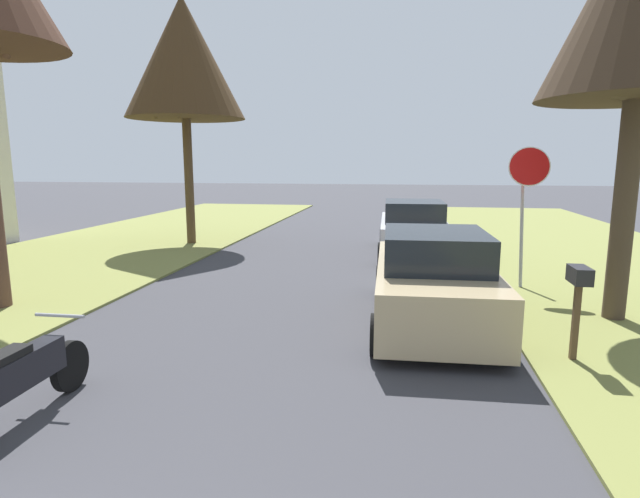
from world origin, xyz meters
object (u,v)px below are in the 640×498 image
stop_sign_far (527,187)px  parked_motorcycle (23,378)px  parked_sedan_silver (413,230)px  street_tree_left_mid_b (184,58)px  parked_sedan_tan (433,281)px  curbside_mailbox (579,286)px

stop_sign_far → parked_motorcycle: size_ratio=1.43×
parked_sedan_silver → street_tree_left_mid_b: bearing=173.9°
street_tree_left_mid_b → parked_sedan_tan: bearing=-43.9°
stop_sign_far → curbside_mailbox: bearing=-92.6°
parked_sedan_silver → parked_motorcycle: 11.14m
parked_sedan_tan → parked_motorcycle: 5.94m
stop_sign_far → parked_motorcycle: 9.34m
stop_sign_far → parked_sedan_silver: 4.52m
stop_sign_far → street_tree_left_mid_b: size_ratio=0.38×
parked_sedan_silver → parked_sedan_tan: bearing=-87.9°
parked_sedan_tan → parked_motorcycle: (-4.33, -4.06, -0.24)m
stop_sign_far → street_tree_left_mid_b: bearing=154.5°
street_tree_left_mid_b → parked_sedan_silver: street_tree_left_mid_b is taller
parked_sedan_tan → parked_motorcycle: bearing=-136.8°
parked_motorcycle → parked_sedan_silver: bearing=68.4°
parked_sedan_silver → parked_motorcycle: bearing=-111.6°
stop_sign_far → curbside_mailbox: stop_sign_far is taller
parked_motorcycle → curbside_mailbox: (6.12, 2.61, 0.57)m
parked_sedan_silver → curbside_mailbox: 8.01m
street_tree_left_mid_b → curbside_mailbox: (9.13, -8.51, -4.75)m
stop_sign_far → parked_sedan_silver: size_ratio=0.66×
stop_sign_far → curbside_mailbox: size_ratio=2.31×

